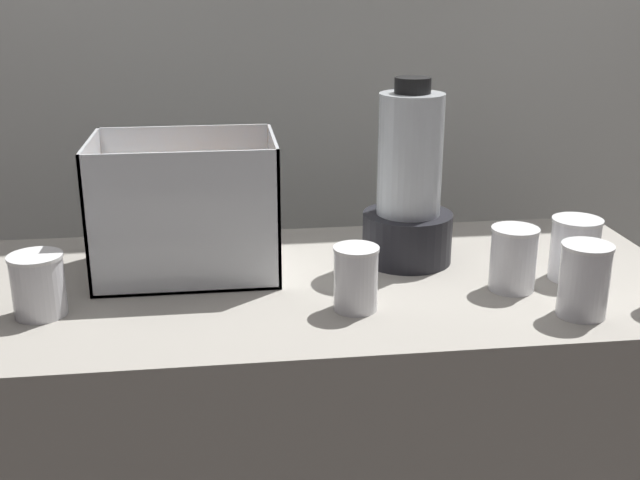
{
  "coord_description": "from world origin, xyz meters",
  "views": [
    {
      "loc": [
        -0.18,
        -1.37,
        1.45
      ],
      "look_at": [
        0.0,
        0.0,
        0.98
      ],
      "focal_mm": 43.74,
      "sensor_mm": 36.0,
      "label": 1
    }
  ],
  "objects": [
    {
      "name": "juice_cup_carrot_left",
      "position": [
        0.04,
        -0.14,
        0.95
      ],
      "size": [
        0.08,
        0.08,
        0.11
      ],
      "color": "white",
      "rests_on": "counter"
    },
    {
      "name": "juice_cup_orange_far_right",
      "position": [
        0.48,
        -0.05,
        0.95
      ],
      "size": [
        0.09,
        0.09,
        0.12
      ],
      "color": "white",
      "rests_on": "counter"
    },
    {
      "name": "blender_pitcher",
      "position": [
        0.19,
        0.08,
        1.04
      ],
      "size": [
        0.18,
        0.18,
        0.37
      ],
      "color": "black",
      "rests_on": "counter"
    },
    {
      "name": "juice_cup_carrot_middle",
      "position": [
        0.34,
        -0.09,
        0.95
      ],
      "size": [
        0.09,
        0.09,
        0.12
      ],
      "color": "white",
      "rests_on": "counter"
    },
    {
      "name": "juice_cup_pomegranate_far_left",
      "position": [
        -0.49,
        -0.1,
        0.95
      ],
      "size": [
        0.09,
        0.09,
        0.11
      ],
      "color": "white",
      "rests_on": "counter"
    },
    {
      "name": "carrot_display_bin",
      "position": [
        -0.24,
        0.09,
        0.98
      ],
      "size": [
        0.34,
        0.25,
        0.26
      ],
      "color": "white",
      "rests_on": "counter"
    },
    {
      "name": "counter",
      "position": [
        0.0,
        0.0,
        0.45
      ],
      "size": [
        1.4,
        0.64,
        0.9
      ],
      "primitive_type": "cube",
      "color": "#9E998E",
      "rests_on": "ground_plane"
    },
    {
      "name": "back_wall_unit",
      "position": [
        0.0,
        0.77,
        1.27
      ],
      "size": [
        2.6,
        0.24,
        2.5
      ],
      "color": "silver",
      "rests_on": "ground_plane"
    },
    {
      "name": "juice_cup_orange_right",
      "position": [
        0.42,
        -0.22,
        0.95
      ],
      "size": [
        0.09,
        0.09,
        0.13
      ],
      "color": "white",
      "rests_on": "counter"
    }
  ]
}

